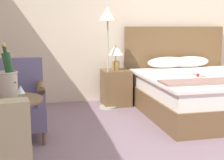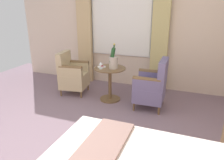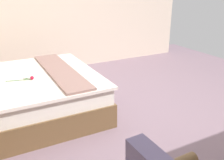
% 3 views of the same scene
% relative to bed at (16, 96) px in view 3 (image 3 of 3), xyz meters
% --- Properties ---
extents(ground_plane, '(7.11, 7.11, 0.00)m').
position_rel_bed_xyz_m(ground_plane, '(-0.90, -1.57, -0.34)').
color(ground_plane, gray).
extents(bed, '(1.87, 2.15, 1.31)m').
position_rel_bed_xyz_m(bed, '(0.00, 0.00, 0.00)').
color(bed, brown).
rests_on(bed, ground).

